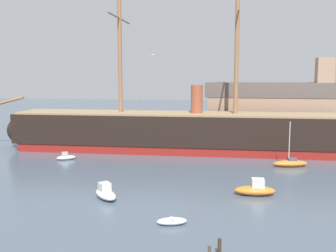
{
  "coord_description": "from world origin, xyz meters",
  "views": [
    {
      "loc": [
        12.3,
        -22.86,
        13.96
      ],
      "look_at": [
        3.26,
        31.29,
        6.89
      ],
      "focal_mm": 41.98,
      "sensor_mm": 36.0,
      "label": 1
    }
  ],
  "objects": [
    {
      "name": "tall_ship",
      "position": [
        2.13,
        47.96,
        3.75
      ],
      "size": [
        72.58,
        14.97,
        34.92
      ],
      "color": "maroon",
      "rests_on": "ground"
    },
    {
      "name": "dinghy_distant_centre",
      "position": [
        1.99,
        66.05,
        0.26
      ],
      "size": [
        1.16,
        2.23,
        0.51
      ],
      "color": "gray",
      "rests_on": "ground"
    },
    {
      "name": "seagull_in_flight",
      "position": [
        4.1,
        17.1,
        16.07
      ],
      "size": [
        1.28,
        0.64,
        0.14
      ],
      "color": "silver"
    },
    {
      "name": "mooring_piling_left_pair",
      "position": [
        11.47,
        6.43,
        0.7
      ],
      "size": [
        0.3,
        0.3,
        1.41
      ],
      "primitive_type": "cylinder",
      "color": "#382B1E",
      "rests_on": "ground"
    },
    {
      "name": "sailboat_alongside_stern",
      "position": [
        21.18,
        38.69,
        0.59
      ],
      "size": [
        5.61,
        2.77,
        7.01
      ],
      "color": "orange",
      "rests_on": "ground"
    },
    {
      "name": "motorboat_far_right",
      "position": [
        29.9,
        50.04,
        0.44
      ],
      "size": [
        2.42,
        3.19,
        1.24
      ],
      "color": "#1E284C",
      "rests_on": "ground"
    },
    {
      "name": "motorboat_alongside_bow",
      "position": [
        -15.1,
        37.73,
        0.46
      ],
      "size": [
        3.35,
        2.73,
        1.31
      ],
      "color": "silver",
      "rests_on": "ground"
    },
    {
      "name": "motorboat_near_centre",
      "position": [
        -1.9,
        18.83,
        0.63
      ],
      "size": [
        4.14,
        4.42,
        1.8
      ],
      "color": "silver",
      "rests_on": "ground"
    },
    {
      "name": "dinghy_foreground_right",
      "position": [
        6.82,
        12.22,
        0.34
      ],
      "size": [
        3.11,
        2.01,
        0.68
      ],
      "color": "silver",
      "rests_on": "ground"
    },
    {
      "name": "motorboat_mid_right",
      "position": [
        15.05,
        22.93,
        0.7
      ],
      "size": [
        4.88,
        2.32,
        2.0
      ],
      "color": "orange",
      "rests_on": "ground"
    },
    {
      "name": "dinghy_far_left",
      "position": [
        -27.95,
        52.7,
        0.31
      ],
      "size": [
        1.5,
        2.73,
        0.61
      ],
      "color": "#7FB2D6",
      "rests_on": "ground"
    }
  ]
}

